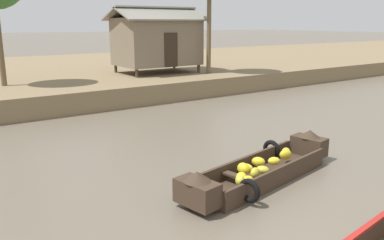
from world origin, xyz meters
name	(u,v)px	position (x,y,z in m)	size (l,w,h in m)	color
ground_plane	(106,134)	(0.00, 10.00, 0.00)	(300.00, 300.00, 0.00)	#665B4C
riverbank_strip	(18,77)	(0.00, 23.31, 0.46)	(160.00, 20.00, 0.92)	#7F6B4C
banana_boat	(261,169)	(1.44, 4.06, 0.28)	(5.00, 2.23, 0.82)	#3D2D21
stilt_house_mid_left	(157,40)	(6.28, 17.41, 2.71)	(5.01, 3.50, 3.62)	#4C3826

